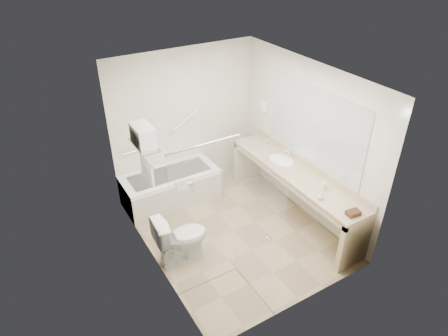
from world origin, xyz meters
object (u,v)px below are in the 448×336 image
vanity_counter (294,183)px  amenity_basket (353,213)px  water_bottle_left (246,139)px  toilet (181,238)px  bathtub (171,187)px

vanity_counter → amenity_basket: size_ratio=14.90×
water_bottle_left → vanity_counter: bearing=-82.6°
vanity_counter → toilet: vanity_counter is taller
bathtub → vanity_counter: (1.52, -1.39, 0.36)m
amenity_basket → water_bottle_left: (-0.11, 2.37, 0.05)m
amenity_basket → bathtub: bearing=119.6°
toilet → amenity_basket: bearing=-119.5°
bathtub → vanity_counter: size_ratio=0.59×
toilet → water_bottle_left: (1.82, 1.12, 0.55)m
amenity_basket → water_bottle_left: bearing=92.6°
toilet → water_bottle_left: water_bottle_left is taller
toilet → water_bottle_left: bearing=-55.0°
bathtub → toilet: bearing=-108.4°
toilet → bathtub: bearing=-15.0°
toilet → water_bottle_left: size_ratio=4.47×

